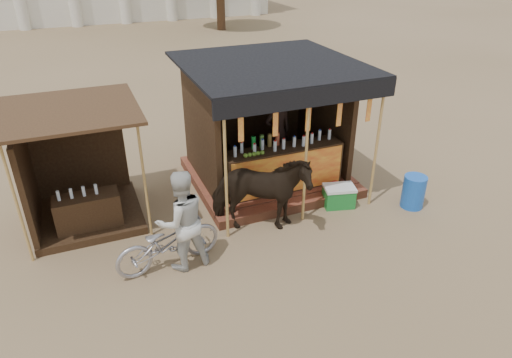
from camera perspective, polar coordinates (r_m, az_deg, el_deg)
The scene contains 9 objects.
ground at distance 7.88m, azimuth 4.47°, elevation -12.25°, with size 120.00×120.00×0.00m, color #846B4C.
main_stall at distance 10.31m, azimuth 1.59°, elevation 4.95°, with size 3.60×3.61×2.78m.
secondary_stall at distance 9.55m, azimuth -21.83°, elevation -0.38°, with size 2.40×2.40×2.38m.
cow at distance 8.59m, azimuth 0.55°, elevation -1.92°, with size 0.85×1.87×1.58m, color black.
motorbike at distance 7.98m, azimuth -10.94°, elevation -7.72°, with size 0.65×1.85×0.97m, color #9897A0.
bystander at distance 7.70m, azimuth -9.28°, elevation -5.20°, with size 0.88×0.69×1.82m, color #BBBAB4.
blue_barrel at distance 10.10m, azimuth 19.10°, elevation -1.50°, with size 0.47×0.47×0.71m, color blue.
red_crate at distance 10.06m, azimuth 9.96°, elevation -1.68°, with size 0.44×0.41×0.31m, color #A51F1B.
cooler at distance 9.79m, azimuth 10.31°, elevation -2.10°, with size 0.73×0.58×0.46m.
Camera 1 is at (-2.79, -5.30, 5.11)m, focal length 32.00 mm.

